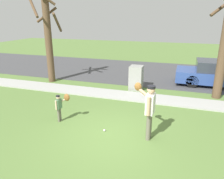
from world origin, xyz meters
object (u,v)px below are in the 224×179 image
parked_wagon_blue (220,74)px  baseball (104,130)px  person_child (61,104)px  person_adult (149,106)px  utility_cabinet (136,78)px  street_tree_far (48,34)px

parked_wagon_blue → baseball: bearing=57.5°
person_child → person_adult: bearing=-0.4°
person_adult → person_child: size_ratio=1.66×
person_adult → baseball: 1.72m
person_adult → parked_wagon_blue: bearing=-110.0°
person_child → utility_cabinet: 4.66m
person_child → utility_cabinet: bearing=71.3°
street_tree_far → utility_cabinet: bearing=0.6°
utility_cabinet → baseball: bearing=-90.6°
person_child → baseball: person_child is taller
baseball → street_tree_far: street_tree_far is taller
person_child → utility_cabinet: (1.73, 4.33, -0.06)m
utility_cabinet → street_tree_far: 5.32m
utility_cabinet → parked_wagon_blue: parked_wagon_blue is taller
parked_wagon_blue → utility_cabinet: bearing=25.8°
street_tree_far → baseball: bearing=-42.9°
baseball → utility_cabinet: size_ratio=0.06×
street_tree_far → parked_wagon_blue: size_ratio=1.11×
person_child → parked_wagon_blue: (5.85, 6.32, -0.01)m
utility_cabinet → street_tree_far: street_tree_far is taller
person_child → baseball: (1.68, -0.23, -0.63)m
parked_wagon_blue → street_tree_far: bearing=12.8°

